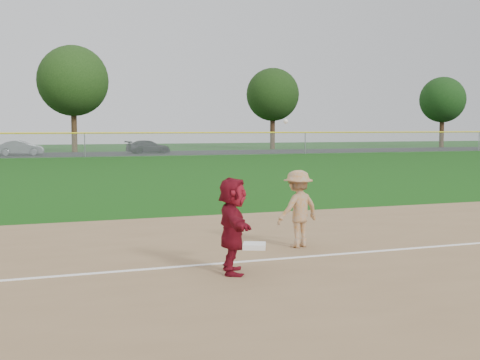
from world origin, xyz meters
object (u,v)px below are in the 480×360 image
object	(u,v)px
base_runner	(233,225)
car_right	(148,147)
first_base	(254,246)
car_mid	(21,148)

from	to	relation	value
base_runner	car_right	bearing A→B (deg)	4.87
first_base	base_runner	distance (m)	2.23
base_runner	car_mid	bearing A→B (deg)	18.59
base_runner	car_mid	world-z (taller)	base_runner
first_base	car_right	world-z (taller)	car_right
car_mid	car_right	world-z (taller)	car_mid
car_right	first_base	bearing A→B (deg)	162.47
first_base	car_mid	size ratio (longest dim) A/B	0.12
car_mid	base_runner	bearing A→B (deg)	-171.37
first_base	base_runner	world-z (taller)	base_runner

